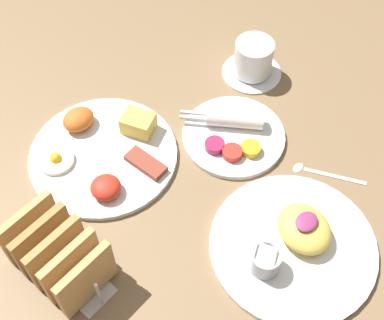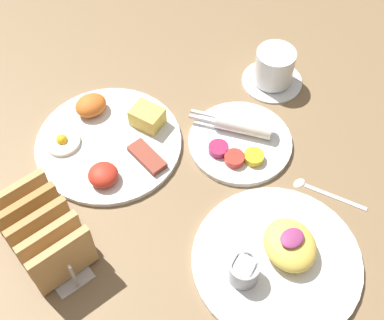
{
  "view_description": "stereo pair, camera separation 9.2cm",
  "coord_description": "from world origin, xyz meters",
  "px_view_note": "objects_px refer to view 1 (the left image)",
  "views": [
    {
      "loc": [
        -0.35,
        -0.32,
        0.78
      ],
      "look_at": [
        0.06,
        0.03,
        0.03
      ],
      "focal_mm": 50.0,
      "sensor_mm": 36.0,
      "label": 1
    },
    {
      "loc": [
        -0.28,
        -0.39,
        0.78
      ],
      "look_at": [
        0.06,
        0.03,
        0.03
      ],
      "focal_mm": 50.0,
      "sensor_mm": 36.0,
      "label": 2
    }
  ],
  "objects_px": {
    "plate_condiments": "(234,134)",
    "coffee_cup": "(253,60)",
    "plate_breakfast": "(103,151)",
    "toast_rack": "(58,255)",
    "plate_foreground": "(293,243)"
  },
  "relations": [
    {
      "from": "plate_condiments",
      "to": "coffee_cup",
      "type": "bearing_deg",
      "value": 26.15
    },
    {
      "from": "plate_breakfast",
      "to": "coffee_cup",
      "type": "relative_size",
      "value": 2.21
    },
    {
      "from": "plate_condiments",
      "to": "toast_rack",
      "type": "distance_m",
      "value": 0.38
    },
    {
      "from": "plate_breakfast",
      "to": "plate_foreground",
      "type": "xyz_separation_m",
      "value": [
        0.07,
        -0.36,
        0.0
      ]
    },
    {
      "from": "plate_breakfast",
      "to": "coffee_cup",
      "type": "distance_m",
      "value": 0.35
    },
    {
      "from": "plate_foreground",
      "to": "coffee_cup",
      "type": "bearing_deg",
      "value": 47.13
    },
    {
      "from": "plate_breakfast",
      "to": "plate_condiments",
      "type": "height_order",
      "value": "plate_breakfast"
    },
    {
      "from": "plate_breakfast",
      "to": "coffee_cup",
      "type": "bearing_deg",
      "value": -12.32
    },
    {
      "from": "toast_rack",
      "to": "coffee_cup",
      "type": "bearing_deg",
      "value": 4.29
    },
    {
      "from": "plate_condiments",
      "to": "toast_rack",
      "type": "relative_size",
      "value": 1.09
    },
    {
      "from": "plate_foreground",
      "to": "toast_rack",
      "type": "xyz_separation_m",
      "value": [
        -0.27,
        0.25,
        0.03
      ]
    },
    {
      "from": "plate_condiments",
      "to": "plate_foreground",
      "type": "bearing_deg",
      "value": -117.95
    },
    {
      "from": "plate_breakfast",
      "to": "toast_rack",
      "type": "relative_size",
      "value": 1.48
    },
    {
      "from": "plate_foreground",
      "to": "plate_breakfast",
      "type": "bearing_deg",
      "value": 101.55
    },
    {
      "from": "plate_condiments",
      "to": "plate_breakfast",
      "type": "bearing_deg",
      "value": 141.1
    }
  ]
}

